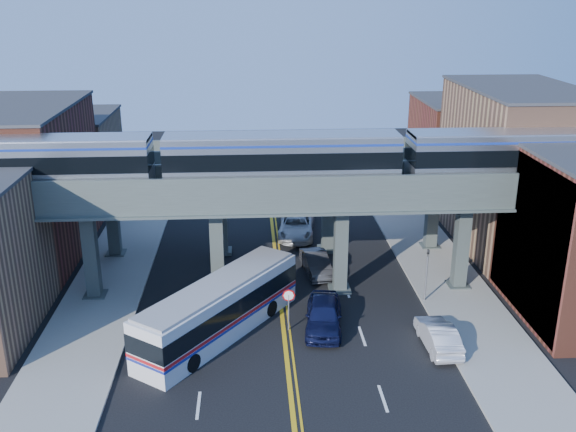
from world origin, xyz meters
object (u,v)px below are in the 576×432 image
object	(u,v)px
car_lane_c	(296,226)
traffic_signal	(427,269)
car_lane_b	(316,264)
car_parked_curb	(438,335)
car_lane_d	(300,205)
transit_train	(282,158)
transit_bus	(220,309)
car_lane_a	(324,315)
stop_sign	(289,303)

from	to	relation	value
car_lane_c	traffic_signal	bearing A→B (deg)	-52.59
car_lane_b	car_parked_curb	xyz separation A→B (m)	(5.76, -10.27, -0.01)
traffic_signal	car_lane_d	distance (m)	18.61
transit_train	transit_bus	xyz separation A→B (m)	(-3.88, -5.19, -7.57)
transit_train	car_lane_b	size ratio (longest dim) A/B	9.89
transit_bus	car_lane_a	size ratio (longest dim) A/B	2.17
stop_sign	car_parked_curb	distance (m)	8.61
car_lane_d	stop_sign	bearing A→B (deg)	-91.67
car_lane_b	car_lane_c	bearing A→B (deg)	89.55
car_lane_c	transit_bus	bearing A→B (deg)	-103.41
stop_sign	car_lane_a	distance (m)	2.24
transit_train	car_lane_a	bearing A→B (deg)	-66.40
car_lane_a	car_lane_b	distance (m)	7.80
traffic_signal	car_parked_curb	xyz separation A→B (m)	(-0.70, -5.43, -1.56)
traffic_signal	car_lane_a	size ratio (longest dim) A/B	0.79
traffic_signal	transit_bus	xyz separation A→B (m)	(-12.88, -3.19, -0.70)
transit_train	car_lane_a	distance (m)	9.88
traffic_signal	transit_bus	size ratio (longest dim) A/B	0.36
car_lane_b	stop_sign	bearing A→B (deg)	-114.61
stop_sign	car_lane_c	xyz separation A→B (m)	(1.56, 15.21, -0.94)
stop_sign	car_lane_a	xyz separation A→B (m)	(2.06, 0.05, -0.87)
car_lane_d	car_parked_curb	bearing A→B (deg)	-70.70
car_lane_a	car_lane_d	world-z (taller)	car_lane_d
car_parked_curb	transit_train	bearing A→B (deg)	-43.68
transit_train	car_parked_curb	xyz separation A→B (m)	(8.30, -7.43, -8.43)
traffic_signal	car_parked_curb	bearing A→B (deg)	-97.35
stop_sign	car_parked_curb	size ratio (longest dim) A/B	0.59
transit_train	car_lane_c	xyz separation A→B (m)	(1.66, 10.21, -8.35)
transit_bus	stop_sign	bearing A→B (deg)	-50.75
car_lane_a	transit_train	bearing A→B (deg)	120.97
stop_sign	car_lane_c	world-z (taller)	stop_sign
transit_train	car_lane_d	distance (m)	17.56
traffic_signal	car_lane_b	world-z (taller)	traffic_signal
car_lane_a	car_lane_d	distance (m)	20.27
transit_train	car_lane_b	world-z (taller)	transit_train
traffic_signal	stop_sign	bearing A→B (deg)	-161.37
car_lane_c	car_parked_curb	world-z (taller)	car_lane_c
stop_sign	transit_bus	world-z (taller)	transit_bus
car_lane_b	car_lane_d	xyz separation A→B (m)	(-0.21, 12.48, 0.17)
car_lane_b	car_lane_d	size ratio (longest dim) A/B	0.72
traffic_signal	transit_bus	distance (m)	13.29
transit_bus	car_lane_c	bearing A→B (deg)	16.75
transit_train	car_lane_a	size ratio (longest dim) A/B	8.57
transit_bus	car_lane_a	distance (m)	6.09
traffic_signal	car_lane_c	world-z (taller)	traffic_signal
car_lane_b	car_lane_c	distance (m)	7.43
stop_sign	traffic_signal	distance (m)	9.41
car_lane_b	car_lane_c	xyz separation A→B (m)	(-0.89, 7.37, 0.08)
car_lane_d	transit_bus	bearing A→B (deg)	-102.26
car_parked_curb	car_lane_b	bearing A→B (deg)	-62.56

